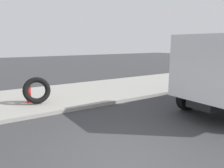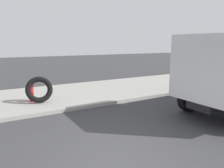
% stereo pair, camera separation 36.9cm
% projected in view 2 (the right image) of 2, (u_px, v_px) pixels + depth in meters
% --- Properties ---
extents(ground_plane, '(80.00, 80.00, 0.00)m').
position_uv_depth(ground_plane, '(114.00, 161.00, 4.96)').
color(ground_plane, '#38383A').
extents(sidewalk_curb, '(36.00, 5.00, 0.15)m').
position_uv_depth(sidewalk_curb, '(49.00, 97.00, 10.51)').
color(sidewalk_curb, '#99968E').
rests_on(sidewalk_curb, ground).
extents(fire_hydrant, '(0.22, 0.50, 0.88)m').
position_uv_depth(fire_hydrant, '(31.00, 91.00, 9.31)').
color(fire_hydrant, red).
rests_on(fire_hydrant, sidewalk_curb).
extents(loose_tire, '(1.20, 0.67, 1.16)m').
position_uv_depth(loose_tire, '(39.00, 90.00, 9.15)').
color(loose_tire, black).
rests_on(loose_tire, sidewalk_curb).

